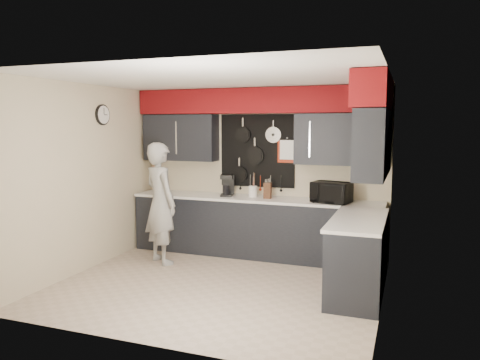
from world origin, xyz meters
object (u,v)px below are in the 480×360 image
at_px(microwave, 331,192).
at_px(utensil_crock, 253,191).
at_px(person, 161,203).
at_px(knife_block, 268,191).
at_px(coffee_maker, 227,185).

xyz_separation_m(microwave, utensil_crock, (-1.23, 0.12, -0.06)).
distance_m(utensil_crock, person, 1.43).
bearing_deg(knife_block, utensil_crock, 161.09).
bearing_deg(microwave, knife_block, -170.29).
bearing_deg(knife_block, person, -154.56).
relative_size(knife_block, person, 0.13).
bearing_deg(person, microwave, -130.70).
relative_size(utensil_crock, coffee_maker, 0.51).
distance_m(coffee_maker, person, 1.11).
relative_size(coffee_maker, person, 0.19).
distance_m(microwave, knife_block, 0.97).
bearing_deg(microwave, person, -149.91).
distance_m(utensil_crock, coffee_maker, 0.42).
xyz_separation_m(microwave, person, (-2.37, -0.75, -0.18)).
height_order(microwave, knife_block, microwave).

